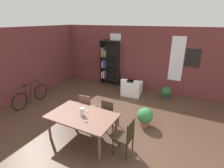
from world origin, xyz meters
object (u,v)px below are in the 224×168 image
object	(u,v)px
dining_chair_far_left	(87,107)
armchair_white	(132,88)
bookshelf_tall	(109,63)
dining_chair_far_right	(109,113)
dining_chair_head_right	(126,136)
potted_plant_corner	(145,116)
potted_plant_by_shelf	(166,93)
vase_on_table	(82,112)
bicycle_second	(31,96)
dining_table	(82,118)

from	to	relation	value
dining_chair_far_left	armchair_white	world-z (taller)	dining_chair_far_left
bookshelf_tall	dining_chair_far_right	bearing A→B (deg)	-61.75
dining_chair_head_right	potted_plant_corner	world-z (taller)	dining_chair_head_right
dining_chair_head_right	potted_plant_by_shelf	size ratio (longest dim) A/B	1.74
dining_chair_far_right	vase_on_table	bearing A→B (deg)	-116.77
potted_plant_corner	potted_plant_by_shelf	bearing A→B (deg)	84.21
dining_chair_far_left	bicycle_second	bearing A→B (deg)	179.63
dining_table	vase_on_table	distance (m)	0.18
vase_on_table	potted_plant_corner	bearing A→B (deg)	46.39
dining_chair_head_right	bicycle_second	world-z (taller)	dining_chair_head_right
vase_on_table	potted_plant_by_shelf	world-z (taller)	vase_on_table
vase_on_table	bookshelf_tall	distance (m)	4.38
potted_plant_by_shelf	potted_plant_corner	distance (m)	2.22
bookshelf_tall	bicycle_second	bearing A→B (deg)	-116.23
dining_table	potted_plant_by_shelf	xyz separation A→B (m)	(1.55, 3.59, -0.36)
dining_chair_head_right	armchair_white	size ratio (longest dim) A/B	1.08
dining_chair_head_right	armchair_white	distance (m)	3.62
dining_chair_far_left	potted_plant_by_shelf	size ratio (longest dim) A/B	1.74
dining_table	bookshelf_tall	world-z (taller)	bookshelf_tall
dining_chair_far_left	bookshelf_tall	distance (m)	3.56
bookshelf_tall	armchair_white	world-z (taller)	bookshelf_tall
vase_on_table	potted_plant_by_shelf	size ratio (longest dim) A/B	0.38
dining_table	vase_on_table	size ratio (longest dim) A/B	8.51
dining_chair_far_left	bookshelf_tall	bearing A→B (deg)	106.77
dining_chair_far_right	dining_chair_far_left	bearing A→B (deg)	179.99
potted_plant_corner	dining_chair_head_right	bearing A→B (deg)	-92.33
dining_table	dining_chair_far_right	world-z (taller)	dining_chair_far_right
dining_chair_head_right	dining_chair_far_left	distance (m)	1.84
dining_chair_far_left	potted_plant_by_shelf	distance (m)	3.43
dining_chair_far_right	potted_plant_by_shelf	size ratio (longest dim) A/B	1.74
bicycle_second	potted_plant_by_shelf	size ratio (longest dim) A/B	3.05
dining_chair_far_right	dining_chair_far_left	size ratio (longest dim) A/B	1.00
dining_table	vase_on_table	xyz separation A→B (m)	(0.01, -0.00, 0.18)
armchair_white	dining_chair_far_right	bearing A→B (deg)	-83.85
dining_chair_head_right	potted_plant_by_shelf	distance (m)	3.61
bicycle_second	dining_chair_head_right	bearing A→B (deg)	-10.42
potted_plant_by_shelf	potted_plant_corner	world-z (taller)	potted_plant_corner
armchair_white	vase_on_table	bearing A→B (deg)	-91.77
dining_chair_far_left	armchair_white	xyz separation A→B (m)	(0.51, 2.64, -0.23)
dining_table	potted_plant_corner	bearing A→B (deg)	46.21
bookshelf_tall	potted_plant_corner	distance (m)	3.96
dining_table	dining_chair_far_left	xyz separation A→B (m)	(-0.40, 0.77, -0.15)
dining_table	bookshelf_tall	bearing A→B (deg)	108.81
dining_table	bicycle_second	world-z (taller)	bicycle_second
vase_on_table	dining_chair_far_right	bearing A→B (deg)	63.23
dining_chair_head_right	potted_plant_by_shelf	world-z (taller)	dining_chair_head_right
dining_chair_far_left	dining_chair_head_right	bearing A→B (deg)	-25.08
dining_chair_far_right	potted_plant_by_shelf	distance (m)	3.05
dining_table	dining_chair_head_right	xyz separation A→B (m)	(1.27, -0.00, -0.15)
bookshelf_tall	bicycle_second	xyz separation A→B (m)	(-1.65, -3.35, -0.77)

